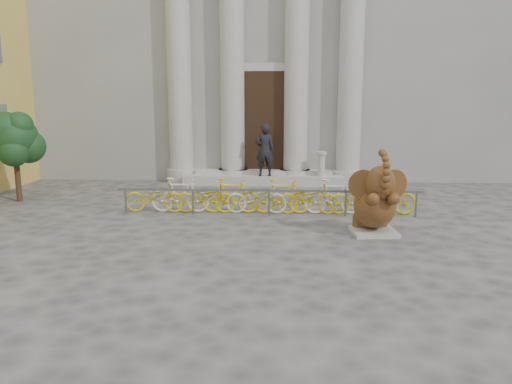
{
  "coord_description": "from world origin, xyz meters",
  "views": [
    {
      "loc": [
        0.66,
        -9.27,
        3.23
      ],
      "look_at": [
        0.09,
        1.93,
        1.1
      ],
      "focal_mm": 35.0,
      "sensor_mm": 36.0,
      "label": 1
    }
  ],
  "objects_px": {
    "tree": "(15,139)",
    "pedestrian": "(265,150)",
    "elephant_statue": "(375,203)",
    "bike_rack": "(269,196)"
  },
  "relations": [
    {
      "from": "bike_rack",
      "to": "pedestrian",
      "type": "height_order",
      "value": "pedestrian"
    },
    {
      "from": "tree",
      "to": "pedestrian",
      "type": "distance_m",
      "value": 8.32
    },
    {
      "from": "pedestrian",
      "to": "elephant_statue",
      "type": "bearing_deg",
      "value": 102.55
    },
    {
      "from": "elephant_statue",
      "to": "pedestrian",
      "type": "xyz_separation_m",
      "value": [
        -2.86,
        6.62,
        0.57
      ]
    },
    {
      "from": "tree",
      "to": "pedestrian",
      "type": "relative_size",
      "value": 1.46
    },
    {
      "from": "bike_rack",
      "to": "tree",
      "type": "height_order",
      "value": "tree"
    },
    {
      "from": "elephant_statue",
      "to": "tree",
      "type": "bearing_deg",
      "value": 156.95
    },
    {
      "from": "elephant_statue",
      "to": "tree",
      "type": "relative_size",
      "value": 0.74
    },
    {
      "from": "bike_rack",
      "to": "tree",
      "type": "relative_size",
      "value": 3.01
    },
    {
      "from": "elephant_statue",
      "to": "bike_rack",
      "type": "relative_size",
      "value": 0.25
    }
  ]
}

